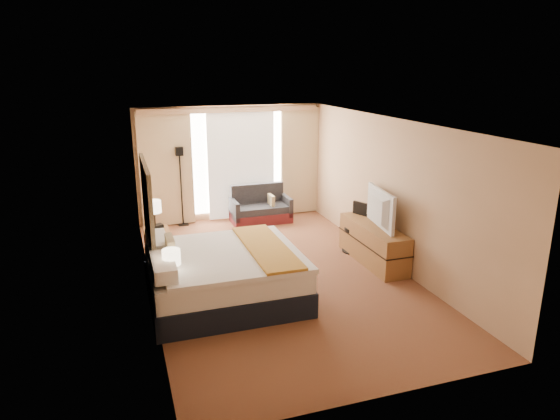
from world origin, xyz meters
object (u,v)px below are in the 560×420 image
object	(u,v)px
bed	(224,275)
lamp_right	(154,207)
television	(374,208)
floor_lamp	(180,170)
nightstand_right	(157,243)
loveseat	(260,210)
nightstand_left	(173,302)
lamp_left	(171,258)
media_dresser	(373,244)
desk_chair	(356,230)

from	to	relation	value
bed	lamp_right	bearing A→B (deg)	111.56
lamp_right	television	xyz separation A→B (m)	(3.67, -1.50, 0.06)
floor_lamp	lamp_right	size ratio (longest dim) A/B	3.18
bed	floor_lamp	distance (m)	4.04
nightstand_right	loveseat	bearing A→B (deg)	32.46
nightstand_left	floor_lamp	size ratio (longest dim) A/B	0.31
bed	television	xyz separation A→B (m)	(2.84, 0.59, 0.64)
bed	loveseat	world-z (taller)	bed
bed	loveseat	bearing A→B (deg)	65.93
loveseat	lamp_right	bearing A→B (deg)	-147.83
nightstand_left	television	bearing A→B (deg)	15.15
television	lamp_left	bearing A→B (deg)	113.93
floor_lamp	nightstand_left	bearing A→B (deg)	-99.30
nightstand_right	television	distance (m)	4.02
nightstand_left	media_dresser	xyz separation A→B (m)	(3.70, 1.05, 0.07)
media_dresser	desk_chair	world-z (taller)	desk_chair
nightstand_left	loveseat	xyz separation A→B (m)	(2.44, 4.05, -0.00)
loveseat	lamp_left	world-z (taller)	lamp_left
bed	lamp_right	world-z (taller)	lamp_right
nightstand_left	loveseat	bearing A→B (deg)	58.95
bed	floor_lamp	size ratio (longest dim) A/B	1.28
lamp_right	lamp_left	bearing A→B (deg)	-89.48
nightstand_right	lamp_left	distance (m)	2.65
floor_lamp	desk_chair	world-z (taller)	floor_lamp
nightstand_right	media_dresser	distance (m)	3.97
nightstand_right	desk_chair	size ratio (longest dim) A/B	0.58
media_dresser	television	distance (m)	0.69
media_dresser	desk_chair	distance (m)	0.61
lamp_left	television	distance (m)	3.79
media_dresser	lamp_left	world-z (taller)	lamp_left
bed	lamp_left	bearing A→B (deg)	-150.10
lamp_left	television	xyz separation A→B (m)	(3.64, 1.05, 0.08)
nightstand_right	desk_chair	distance (m)	3.77
nightstand_left	floor_lamp	bearing A→B (deg)	80.70
lamp_right	bed	bearing A→B (deg)	-68.44
television	floor_lamp	bearing A→B (deg)	49.01
loveseat	floor_lamp	world-z (taller)	floor_lamp
lamp_left	television	bearing A→B (deg)	16.06
floor_lamp	desk_chair	bearing A→B (deg)	-42.38
floor_lamp	lamp_left	world-z (taller)	floor_lamp
television	media_dresser	bearing A→B (deg)	-31.00
floor_lamp	television	world-z (taller)	floor_lamp
nightstand_right	bed	xyz separation A→B (m)	(0.81, -2.10, 0.12)
bed	nightstand_right	bearing A→B (deg)	111.05
media_dresser	lamp_right	xyz separation A→B (m)	(-3.72, 1.44, 0.63)
desk_chair	floor_lamp	bearing A→B (deg)	113.16
lamp_left	loveseat	bearing A→B (deg)	59.40
desk_chair	bed	bearing A→B (deg)	179.25
nightstand_right	floor_lamp	size ratio (longest dim) A/B	0.31
nightstand_right	bed	size ratio (longest dim) A/B	0.25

